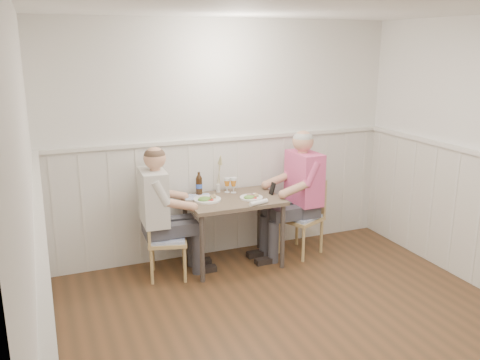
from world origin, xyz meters
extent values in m
plane|color=#48311D|center=(0.00, 0.00, 0.00)|extent=(4.50, 4.50, 0.00)
cube|color=white|center=(0.00, 2.25, 1.30)|extent=(4.00, 0.04, 2.60)
cube|color=white|center=(-2.00, 0.00, 1.30)|extent=(0.04, 4.50, 2.60)
cube|color=white|center=(0.00, 0.00, 2.59)|extent=(4.00, 4.50, 0.02)
cube|color=silver|center=(0.00, 2.23, 0.65)|extent=(3.98, 0.03, 1.30)
cube|color=silver|center=(-1.99, 0.00, 0.65)|extent=(0.03, 4.48, 1.30)
cube|color=silver|center=(0.00, 2.22, 1.32)|extent=(3.98, 0.06, 0.04)
cube|color=silver|center=(-1.97, 0.00, 1.32)|extent=(0.06, 4.48, 0.04)
cube|color=brown|center=(-0.07, 1.84, 0.73)|extent=(1.00, 0.70, 0.04)
cylinder|color=#3F3833|center=(-0.52, 1.54, 0.35)|extent=(0.05, 0.05, 0.71)
cylinder|color=#3F3833|center=(-0.52, 2.14, 0.35)|extent=(0.05, 0.05, 0.71)
cylinder|color=#3F3833|center=(0.38, 1.54, 0.35)|extent=(0.05, 0.05, 0.71)
cylinder|color=#3F3833|center=(0.38, 2.14, 0.35)|extent=(0.05, 0.05, 0.71)
cube|color=tan|center=(0.75, 1.82, 0.42)|extent=(0.54, 0.54, 0.04)
cube|color=#5A75BC|center=(0.75, 1.82, 0.45)|extent=(0.49, 0.49, 0.03)
cube|color=tan|center=(0.91, 1.90, 0.65)|extent=(0.20, 0.38, 0.43)
cylinder|color=tan|center=(0.98, 1.74, 0.20)|extent=(0.03, 0.03, 0.40)
cylinder|color=tan|center=(0.66, 1.59, 0.20)|extent=(0.03, 0.03, 0.40)
cylinder|color=tan|center=(0.83, 2.05, 0.20)|extent=(0.03, 0.03, 0.40)
cylinder|color=tan|center=(0.51, 1.91, 0.20)|extent=(0.03, 0.03, 0.40)
cube|color=tan|center=(-0.80, 1.80, 0.39)|extent=(0.47, 0.47, 0.04)
cube|color=#5A75BC|center=(-0.80, 1.80, 0.43)|extent=(0.42, 0.42, 0.03)
cube|color=tan|center=(-0.97, 1.84, 0.61)|extent=(0.12, 0.38, 0.40)
cylinder|color=tan|center=(-0.92, 2.00, 0.19)|extent=(0.03, 0.03, 0.37)
cylinder|color=tan|center=(-0.60, 1.92, 0.19)|extent=(0.03, 0.03, 0.37)
cylinder|color=tan|center=(-1.00, 1.68, 0.19)|extent=(0.03, 0.03, 0.37)
cylinder|color=tan|center=(-0.68, 1.60, 0.19)|extent=(0.03, 0.03, 0.37)
cube|color=#3F3F47|center=(0.76, 1.83, 0.24)|extent=(0.48, 0.44, 0.47)
cube|color=#3F3F47|center=(0.55, 1.82, 0.54)|extent=(0.46, 0.40, 0.14)
cube|color=pink|center=(0.76, 1.83, 0.89)|extent=(0.27, 0.47, 0.58)
sphere|color=tan|center=(0.76, 1.83, 1.31)|extent=(0.23, 0.23, 0.23)
sphere|color=#A5A5A0|center=(0.76, 1.83, 1.34)|extent=(0.22, 0.22, 0.22)
cube|color=black|center=(0.38, 1.81, 0.90)|extent=(0.02, 0.07, 0.14)
cube|color=#3F3F47|center=(-0.89, 1.87, 0.23)|extent=(0.46, 0.42, 0.45)
cube|color=#3F3F47|center=(-0.69, 1.86, 0.51)|extent=(0.44, 0.38, 0.13)
cube|color=silver|center=(-0.89, 1.87, 0.85)|extent=(0.26, 0.45, 0.55)
sphere|color=tan|center=(-0.89, 1.87, 1.25)|extent=(0.22, 0.22, 0.22)
sphere|color=#4C3828|center=(-0.89, 1.87, 1.28)|extent=(0.21, 0.21, 0.21)
cylinder|color=white|center=(0.11, 1.76, 0.76)|extent=(0.24, 0.24, 0.02)
ellipsoid|color=#3F722D|center=(0.07, 1.73, 0.79)|extent=(0.12, 0.10, 0.05)
sphere|color=tan|center=(0.16, 1.77, 0.78)|extent=(0.03, 0.03, 0.03)
cube|color=brown|center=(0.13, 1.82, 0.77)|extent=(0.07, 0.05, 0.01)
cylinder|color=white|center=(0.18, 1.82, 0.78)|extent=(0.05, 0.05, 0.03)
cylinder|color=white|center=(-0.35, 1.87, 0.76)|extent=(0.29, 0.29, 0.02)
ellipsoid|color=#3F722D|center=(-0.39, 1.84, 0.80)|extent=(0.14, 0.12, 0.05)
sphere|color=tan|center=(-0.28, 1.88, 0.79)|extent=(0.04, 0.04, 0.04)
cylinder|color=silver|center=(0.01, 2.02, 0.75)|extent=(0.06, 0.06, 0.01)
cylinder|color=silver|center=(0.01, 2.02, 0.79)|extent=(0.01, 0.01, 0.08)
cone|color=orange|center=(0.01, 2.02, 0.86)|extent=(0.07, 0.07, 0.07)
cylinder|color=silver|center=(0.01, 2.02, 0.91)|extent=(0.07, 0.07, 0.03)
cylinder|color=silver|center=(-0.05, 2.07, 0.75)|extent=(0.06, 0.06, 0.01)
cylinder|color=silver|center=(-0.05, 2.07, 0.79)|extent=(0.01, 0.01, 0.07)
cone|color=orange|center=(-0.05, 2.07, 0.85)|extent=(0.07, 0.07, 0.06)
cylinder|color=silver|center=(-0.05, 2.07, 0.90)|extent=(0.07, 0.07, 0.03)
cylinder|color=black|center=(-0.36, 2.11, 0.84)|extent=(0.07, 0.07, 0.18)
cone|color=black|center=(-0.36, 2.11, 0.95)|extent=(0.07, 0.07, 0.04)
cylinder|color=black|center=(-0.36, 2.11, 0.99)|extent=(0.03, 0.03, 0.03)
cylinder|color=#3356B8|center=(-0.36, 2.11, 0.85)|extent=(0.07, 0.07, 0.05)
cylinder|color=white|center=(0.09, 1.53, 0.77)|extent=(0.22, 0.10, 0.05)
cylinder|color=silver|center=(-0.14, 2.11, 0.79)|extent=(0.05, 0.05, 0.09)
cylinder|color=tan|center=(-0.14, 2.11, 0.95)|extent=(0.03, 0.03, 0.29)
cone|color=tan|center=(-0.14, 2.11, 1.13)|extent=(0.04, 0.04, 0.10)
cube|color=#5A75BC|center=(-0.41, 2.02, 0.75)|extent=(0.31, 0.27, 0.01)
camera|label=1|loc=(-1.93, -2.97, 2.34)|focal=38.00mm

